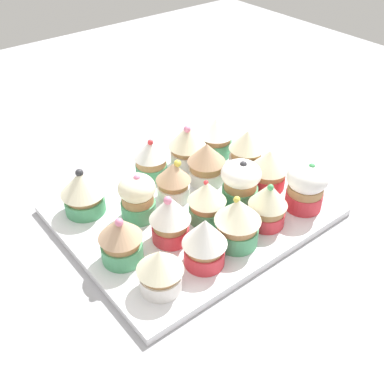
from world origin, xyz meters
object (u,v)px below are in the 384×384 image
Objects in this scene: cupcake_12 at (121,239)px; cupcake_15 at (238,221)px; cupcake_1 at (187,145)px; cupcake_9 at (241,181)px; cupcake_11 at (170,217)px; cupcake_8 at (268,168)px; cupcake_5 at (206,162)px; cupcake_2 at (152,158)px; cupcake_7 at (137,196)px; cupcake_16 at (205,241)px; baking_tray at (192,210)px; cupcake_13 at (306,186)px; cupcake_4 at (246,150)px; cupcake_14 at (268,204)px; cupcake_10 at (207,201)px; cupcake_17 at (160,269)px; cupcake_0 at (216,136)px; cupcake_3 at (83,191)px; cupcake_6 at (173,181)px.

cupcake_15 reaches higher than cupcake_12.
cupcake_1 is 21.05cm from cupcake_15.
cupcake_11 is at bearing 1.68° from cupcake_9.
cupcake_8 is at bearing -179.64° from cupcake_9.
cupcake_5 is 0.91× the size of cupcake_15.
cupcake_2 is at bearing -136.39° from cupcake_12.
cupcake_7 reaches higher than cupcake_16.
baking_tray is at bearing 88.80° from cupcake_2.
cupcake_16 is (12.45, 14.48, 0.26)cm from cupcake_5.
cupcake_11 is 21.63cm from cupcake_13.
cupcake_4 is (-7.09, 7.24, -0.22)cm from cupcake_1.
cupcake_14 is at bearing 161.29° from cupcake_12.
cupcake_10 is (6.30, 7.67, -0.23)cm from cupcake_5.
cupcake_17 is at bearing 67.51° from cupcake_7.
cupcake_12 reaches higher than cupcake_17.
cupcake_0 is 23.98cm from cupcake_11.
cupcake_7 reaches higher than cupcake_8.
cupcake_4 is at bearing 178.07° from cupcake_7.
cupcake_13 is 13.62cm from cupcake_15.
cupcake_2 is at bearing -64.83° from cupcake_9.
baking_tray is 16.99cm from cupcake_3.
cupcake_6 is 0.90× the size of cupcake_7.
cupcake_17 is (19.60, 14.45, -0.32)cm from cupcake_5.
cupcake_6 is at bearing -78.32° from baking_tray.
cupcake_14 is at bearing 106.14° from cupcake_2.
cupcake_6 is 0.87× the size of cupcake_11.
cupcake_2 reaches higher than baking_tray.
cupcake_15 is at bearing 2.40° from cupcake_14.
cupcake_7 is 0.96× the size of cupcake_11.
cupcake_8 is 14.80cm from cupcake_15.
cupcake_3 is 33.68cm from cupcake_13.
cupcake_11 reaches higher than cupcake_16.
cupcake_17 is at bearing 25.42° from cupcake_4.
cupcake_15 reaches higher than baking_tray.
baking_tray is 9.06cm from cupcake_11.
cupcake_1 is 10.14cm from cupcake_4.
cupcake_0 is 14.29cm from cupcake_9.
cupcake_11 is at bearing -134.26° from cupcake_17.
cupcake_17 is at bearing 26.99° from cupcake_10.
cupcake_11 reaches higher than cupcake_10.
cupcake_3 is (13.53, 1.42, 0.26)cm from cupcake_2.
cupcake_10 is (13.89, 6.15, -0.40)cm from cupcake_4.
cupcake_17 is at bearing 37.80° from baking_tray.
cupcake_2 is 25.26cm from cupcake_17.
cupcake_15 is at bearing -178.98° from cupcake_17.
cupcake_5 is (0.50, 5.72, -0.39)cm from cupcake_1.
cupcake_13 reaches higher than baking_tray.
cupcake_3 reaches higher than cupcake_17.
cupcake_5 is 16.46cm from cupcake_13.
cupcake_8 is at bearing -178.83° from cupcake_10.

